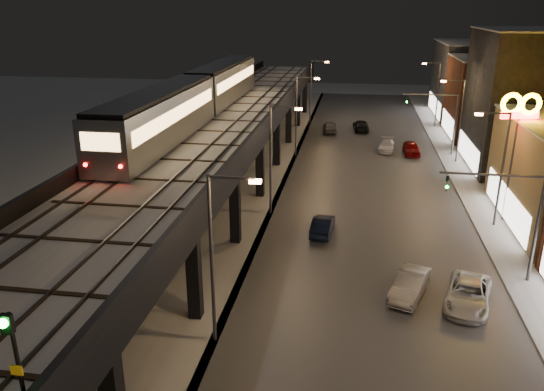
{
  "coord_description": "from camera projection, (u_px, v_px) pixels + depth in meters",
  "views": [
    {
      "loc": [
        5.84,
        -9.46,
        16.34
      ],
      "look_at": [
        0.91,
        21.6,
        5.0
      ],
      "focal_mm": 35.0,
      "sensor_mm": 36.0,
      "label": 1
    }
  ],
  "objects": [
    {
      "name": "car_mid_dark",
      "position": [
        361.0,
        126.0,
        72.53
      ],
      "size": [
        2.36,
        4.99,
        1.41
      ],
      "primitive_type": "imported",
      "rotation": [
        0.0,
        0.0,
        3.22
      ],
      "color": "black",
      "rests_on": "ground"
    },
    {
      "name": "car_far_white",
      "position": [
        330.0,
        127.0,
        71.58
      ],
      "size": [
        2.15,
        4.51,
        1.49
      ],
      "primitive_type": "imported",
      "rotation": [
        0.0,
        0.0,
        3.23
      ],
      "color": "#5D5E61",
      "rests_on": "ground"
    },
    {
      "name": "streetlight_left_2",
      "position": [
        274.0,
        152.0,
        42.28
      ],
      "size": [
        2.57,
        0.28,
        9.0
      ],
      "color": "#38383A",
      "rests_on": "ground"
    },
    {
      "name": "car_near_white",
      "position": [
        323.0,
        226.0,
        39.83
      ],
      "size": [
        1.74,
        4.17,
        1.34
      ],
      "primitive_type": "imported",
      "rotation": [
        0.0,
        0.0,
        3.06
      ],
      "color": "black",
      "rests_on": "ground"
    },
    {
      "name": "sign_mcdonalds",
      "position": [
        519.0,
        118.0,
        39.74
      ],
      "size": [
        3.04,
        0.72,
        10.22
      ],
      "color": "#38383A",
      "rests_on": "ground"
    },
    {
      "name": "streetlight_right_3",
      "position": [
        459.0,
        115.0,
        56.47
      ],
      "size": [
        2.56,
        0.28,
        9.0
      ],
      "color": "#38383A",
      "rests_on": "ground"
    },
    {
      "name": "road_surface",
      "position": [
        370.0,
        202.0,
        46.59
      ],
      "size": [
        17.0,
        120.0,
        0.06
      ],
      "primitive_type": "cube",
      "color": "#46474D",
      "rests_on": "ground"
    },
    {
      "name": "streetlight_left_1",
      "position": [
        217.0,
        249.0,
        25.55
      ],
      "size": [
        2.57,
        0.28,
        9.0
      ],
      "color": "#38383A",
      "rests_on": "ground"
    },
    {
      "name": "car_onc_white",
      "position": [
        386.0,
        146.0,
        62.51
      ],
      "size": [
        2.25,
        4.55,
        1.27
      ],
      "primitive_type": "imported",
      "rotation": [
        0.0,
        0.0,
        -0.11
      ],
      "color": "silver",
      "rests_on": "ground"
    },
    {
      "name": "car_onc_dark",
      "position": [
        468.0,
        295.0,
        30.26
      ],
      "size": [
        3.6,
        5.52,
        1.41
      ],
      "primitive_type": "imported",
      "rotation": [
        0.0,
        0.0,
        -0.27
      ],
      "color": "silver",
      "rests_on": "ground"
    },
    {
      "name": "traffic_light_rig_a",
      "position": [
        518.0,
        214.0,
        31.76
      ],
      "size": [
        6.1,
        0.34,
        7.0
      ],
      "color": "#38383A",
      "rests_on": "ground"
    },
    {
      "name": "streetlight_left_4",
      "position": [
        313.0,
        87.0,
        75.73
      ],
      "size": [
        2.57,
        0.28,
        9.0
      ],
      "color": "#38383A",
      "rests_on": "ground"
    },
    {
      "name": "elevated_viaduct",
      "position": [
        209.0,
        143.0,
        43.76
      ],
      "size": [
        9.0,
        100.0,
        6.3
      ],
      "color": "black",
      "rests_on": "ground"
    },
    {
      "name": "viaduct_parapet_far",
      "position": [
        158.0,
        126.0,
        44.12
      ],
      "size": [
        0.3,
        100.0,
        1.1
      ],
      "primitive_type": "cube",
      "color": "black",
      "rests_on": "elevated_viaduct"
    },
    {
      "name": "traffic_light_rig_b",
      "position": [
        445.0,
        116.0,
        59.64
      ],
      "size": [
        6.1,
        0.34,
        7.0
      ],
      "color": "#38383A",
      "rests_on": "ground"
    },
    {
      "name": "streetlight_left_3",
      "position": [
        299.0,
        111.0,
        59.0
      ],
      "size": [
        2.57,
        0.28,
        9.0
      ],
      "color": "#38383A",
      "rests_on": "ground"
    },
    {
      "name": "car_onc_red",
      "position": [
        411.0,
        149.0,
        60.94
      ],
      "size": [
        1.87,
        4.38,
        1.47
      ],
      "primitive_type": "imported",
      "rotation": [
        0.0,
        0.0,
        0.03
      ],
      "color": "#750607",
      "rests_on": "ground"
    },
    {
      "name": "under_viaduct_pavement",
      "position": [
        221.0,
        194.0,
        48.58
      ],
      "size": [
        11.0,
        120.0,
        0.06
      ],
      "primitive_type": "cube",
      "color": "#9FA1A8",
      "rests_on": "ground"
    },
    {
      "name": "streetlight_right_4",
      "position": [
        436.0,
        90.0,
        73.19
      ],
      "size": [
        2.56,
        0.28,
        9.0
      ],
      "color": "#38383A",
      "rests_on": "ground"
    },
    {
      "name": "viaduct_trackbed",
      "position": [
        209.0,
        133.0,
        43.61
      ],
      "size": [
        8.4,
        100.0,
        0.32
      ],
      "color": "#B2B7C1",
      "rests_on": "elevated_viaduct"
    },
    {
      "name": "rail_signal",
      "position": [
        12.0,
        343.0,
        12.83
      ],
      "size": [
        0.33,
        0.42,
        2.81
      ],
      "color": "black",
      "rests_on": "viaduct_trackbed"
    },
    {
      "name": "building_e",
      "position": [
        500.0,
        99.0,
        67.53
      ],
      "size": [
        12.2,
        12.2,
        10.16
      ],
      "color": "brown",
      "rests_on": "ground"
    },
    {
      "name": "streetlight_right_2",
      "position": [
        499.0,
        162.0,
        39.75
      ],
      "size": [
        2.56,
        0.28,
        9.0
      ],
      "color": "#38383A",
      "rests_on": "ground"
    },
    {
      "name": "sidewalk_right",
      "position": [
        489.0,
        208.0,
        45.1
      ],
      "size": [
        4.0,
        120.0,
        0.14
      ],
      "primitive_type": "cube",
      "color": "#9FA1A8",
      "rests_on": "ground"
    },
    {
      "name": "subway_train",
      "position": [
        198.0,
        96.0,
        48.36
      ],
      "size": [
        3.22,
        38.79,
        3.86
      ],
      "color": "gray",
      "rests_on": "viaduct_trackbed"
    },
    {
      "name": "building_f",
      "position": [
        478.0,
        80.0,
        80.37
      ],
      "size": [
        12.2,
        16.2,
        11.16
      ],
      "color": "#2F3033",
      "rests_on": "ground"
    },
    {
      "name": "car_onc_silver",
      "position": [
        410.0,
        286.0,
        31.23
      ],
      "size": [
        2.95,
        4.69,
        1.46
      ],
      "primitive_type": "imported",
      "rotation": [
        0.0,
        0.0,
        -0.35
      ],
      "color": "gray",
      "rests_on": "ground"
    },
    {
      "name": "viaduct_parapet_streetside",
      "position": [
        261.0,
        129.0,
        42.84
      ],
      "size": [
        0.3,
        100.0,
        1.1
      ],
      "primitive_type": "cube",
      "color": "black",
      "rests_on": "elevated_viaduct"
    },
    {
      "name": "building_d",
      "position": [
        537.0,
        102.0,
        53.84
      ],
      "size": [
        12.2,
        13.2,
        14.16
      ],
      "color": "black",
      "rests_on": "ground"
    }
  ]
}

